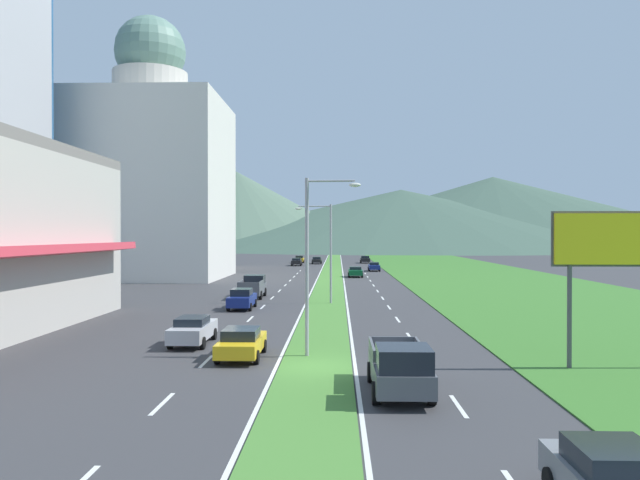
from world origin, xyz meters
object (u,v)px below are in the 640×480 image
car_8 (317,260)px  car_7 (242,299)px  street_lamp_near (313,254)px  car_4 (355,272)px  car_1 (242,343)px  pickup_truck_1 (400,368)px  billboard_roadside (608,249)px  car_6 (193,330)px  car_2 (374,266)px  car_9 (299,259)px  pickup_truck_0 (253,287)px  car_5 (365,259)px  car_3 (297,262)px  street_lamp_mid (326,246)px

car_8 → car_7: bearing=177.4°
street_lamp_near → car_4: street_lamp_near is taller
car_4 → car_7: bearing=-15.2°
car_1 → pickup_truck_1: size_ratio=0.84×
billboard_roadside → pickup_truck_1: (-9.45, -4.53, -4.27)m
street_lamp_near → car_6: size_ratio=1.83×
car_2 → car_9: size_ratio=0.99×
billboard_roadside → car_9: bearing=101.2°
pickup_truck_0 → street_lamp_near: bearing=-166.3°
billboard_roadside → car_8: bearing=99.5°
car_5 → car_9: size_ratio=1.06×
street_lamp_near → car_4: 55.60m
car_7 → car_3: bearing=0.2°
pickup_truck_0 → pickup_truck_1: (10.20, -34.55, 0.00)m
street_lamp_near → pickup_truck_0: size_ratio=1.59×
car_2 → pickup_truck_0: 43.78m
car_5 → car_8: (-9.83, -3.75, -0.04)m
car_4 → car_5: 41.93m
street_lamp_near → car_3: (-6.58, 85.90, -4.20)m
car_4 → car_6: (-10.16, -52.08, 0.03)m
car_2 → car_3: car_3 is taller
car_3 → car_6: (0.02, -82.66, 0.03)m
car_7 → car_1: bearing=-171.2°
car_9 → pickup_truck_1: size_ratio=0.79×
car_6 → pickup_truck_0: pickup_truck_0 is taller
street_lamp_mid → car_9: (-6.97, 74.79, -4.15)m
street_lamp_near → car_7: size_ratio=1.88×
billboard_roadside → car_3: (-19.49, 88.22, -4.51)m
car_5 → car_8: bearing=-69.1°
car_1 → street_lamp_mid: bearing=-8.9°
street_lamp_near → car_3: 86.26m
car_2 → car_3: 21.46m
pickup_truck_1 → car_3: bearing=-173.8°
street_lamp_mid → billboard_roadside: 27.99m
car_3 → car_7: bearing=-179.8°
billboard_roadside → car_3: 90.46m
car_2 → car_8: bearing=-157.4°
car_8 → car_9: 5.50m
street_lamp_near → billboard_roadside: size_ratio=1.24×
car_9 → pickup_truck_0: pickup_truck_0 is taller
car_4 → car_9: size_ratio=1.00×
car_2 → car_3: bearing=-140.8°
street_lamp_near → car_4: bearing=86.3°
car_8 → car_4: bearing=-170.1°
car_3 → car_8: (3.56, 7.48, -0.02)m
car_9 → street_lamp_mid: bearing=-174.7°
car_2 → car_6: size_ratio=0.91×
street_lamp_mid → car_3: street_lamp_mid is taller
car_3 → car_5: size_ratio=0.96×
street_lamp_mid → pickup_truck_0: 9.47m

